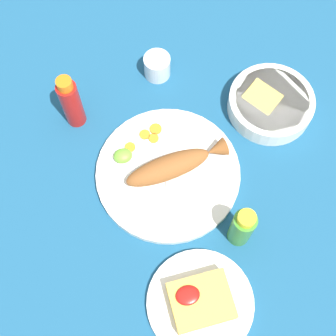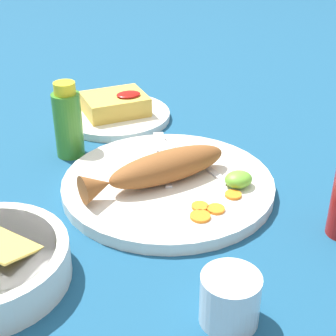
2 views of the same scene
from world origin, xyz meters
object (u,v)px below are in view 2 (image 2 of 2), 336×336
at_px(hot_sauce_bottle_green, 68,122).
at_px(salt_cup, 230,302).
at_px(fork_near, 162,154).
at_px(side_plate_fries, 116,116).
at_px(fried_fish, 159,169).
at_px(main_plate, 168,185).
at_px(fork_far, 191,155).

bearing_deg(hot_sauce_bottle_green, salt_cup, -82.01).
distance_m(fork_near, side_plate_fries, 0.21).
bearing_deg(fried_fish, main_plate, 0.00).
bearing_deg(side_plate_fries, main_plate, -92.07).
distance_m(fried_fish, fork_near, 0.09).
bearing_deg(hot_sauce_bottle_green, fried_fish, -62.14).
distance_m(fork_far, hot_sauce_bottle_green, 0.21).
bearing_deg(hot_sauce_bottle_green, fork_far, -34.43).
bearing_deg(main_plate, fried_fish, -172.97).
distance_m(main_plate, fork_far, 0.09).
bearing_deg(salt_cup, fried_fish, 83.52).
bearing_deg(main_plate, fork_near, 73.37).
bearing_deg(fork_far, salt_cup, 155.44).
distance_m(main_plate, salt_cup, 0.27).
distance_m(fork_near, fork_far, 0.05).
height_order(fork_near, salt_cup, salt_cup).
height_order(main_plate, side_plate_fries, main_plate).
bearing_deg(hot_sauce_bottle_green, fork_near, -36.05).
xyz_separation_m(main_plate, side_plate_fries, (0.01, 0.28, -0.00)).
xyz_separation_m(hot_sauce_bottle_green, salt_cup, (0.06, -0.44, -0.04)).
height_order(fork_near, side_plate_fries, fork_near).
relative_size(fork_far, hot_sauce_bottle_green, 1.43).
xyz_separation_m(fork_far, side_plate_fries, (-0.05, 0.23, -0.01)).
distance_m(main_plate, hot_sauce_bottle_green, 0.21).
bearing_deg(side_plate_fries, salt_cup, -95.70).
bearing_deg(main_plate, side_plate_fries, 87.93).
height_order(hot_sauce_bottle_green, salt_cup, hot_sauce_bottle_green).
relative_size(main_plate, fork_far, 1.72).
bearing_deg(hot_sauce_bottle_green, side_plate_fries, 43.88).
distance_m(hot_sauce_bottle_green, side_plate_fries, 0.17).
height_order(fried_fish, hot_sauce_bottle_green, hot_sauce_bottle_green).
height_order(hot_sauce_bottle_green, side_plate_fries, hot_sauce_bottle_green).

